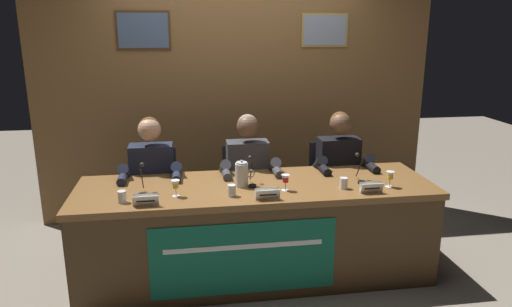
% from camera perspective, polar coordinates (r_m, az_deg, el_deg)
% --- Properties ---
extents(ground_plane, '(12.00, 12.00, 0.00)m').
position_cam_1_polar(ground_plane, '(3.99, 0.00, -14.14)').
color(ground_plane, gray).
extents(wall_back_panelled, '(3.96, 0.14, 2.60)m').
position_cam_1_polar(wall_back_panelled, '(4.82, -2.37, 7.46)').
color(wall_back_panelled, brown).
rests_on(wall_back_panelled, ground_plane).
extents(conference_table, '(2.76, 0.84, 0.76)m').
position_cam_1_polar(conference_table, '(3.66, 0.21, -7.96)').
color(conference_table, brown).
rests_on(conference_table, ground_plane).
extents(chair_left, '(0.44, 0.45, 0.90)m').
position_cam_1_polar(chair_left, '(4.33, -12.07, -5.70)').
color(chair_left, black).
rests_on(chair_left, ground_plane).
extents(panelist_left, '(0.51, 0.48, 1.22)m').
position_cam_1_polar(panelist_left, '(4.05, -12.44, -3.04)').
color(panelist_left, black).
rests_on(panelist_left, ground_plane).
extents(nameplate_left, '(0.18, 0.06, 0.08)m').
position_cam_1_polar(nameplate_left, '(3.33, -13.13, -5.51)').
color(nameplate_left, white).
rests_on(nameplate_left, conference_table).
extents(juice_glass_left, '(0.06, 0.06, 0.12)m').
position_cam_1_polar(juice_glass_left, '(3.45, -9.66, -3.79)').
color(juice_glass_left, white).
rests_on(juice_glass_left, conference_table).
extents(water_cup_left, '(0.06, 0.06, 0.08)m').
position_cam_1_polar(water_cup_left, '(3.43, -15.82, -5.11)').
color(water_cup_left, silver).
rests_on(water_cup_left, conference_table).
extents(microphone_left, '(0.06, 0.17, 0.22)m').
position_cam_1_polar(microphone_left, '(3.54, -13.54, -3.66)').
color(microphone_left, black).
rests_on(microphone_left, conference_table).
extents(chair_center, '(0.44, 0.45, 0.90)m').
position_cam_1_polar(chair_center, '(4.35, -1.20, -5.24)').
color(chair_center, black).
rests_on(chair_center, ground_plane).
extents(panelist_center, '(0.51, 0.48, 1.22)m').
position_cam_1_polar(panelist_center, '(4.07, -0.86, -2.56)').
color(panelist_center, black).
rests_on(panelist_center, ground_plane).
extents(nameplate_center, '(0.17, 0.06, 0.08)m').
position_cam_1_polar(nameplate_center, '(3.36, 1.41, -4.90)').
color(nameplate_center, white).
rests_on(nameplate_center, conference_table).
extents(juice_glass_center, '(0.06, 0.06, 0.12)m').
position_cam_1_polar(juice_glass_center, '(3.52, 3.57, -3.15)').
color(juice_glass_center, white).
rests_on(juice_glass_center, conference_table).
extents(water_cup_center, '(0.06, 0.06, 0.08)m').
position_cam_1_polar(water_cup_center, '(3.43, -2.94, -4.55)').
color(water_cup_center, silver).
rests_on(water_cup_center, conference_table).
extents(microphone_center, '(0.06, 0.17, 0.22)m').
position_cam_1_polar(microphone_center, '(3.63, -0.54, -2.76)').
color(microphone_center, black).
rests_on(microphone_center, conference_table).
extents(chair_right, '(0.44, 0.45, 0.90)m').
position_cam_1_polar(chair_right, '(4.52, 9.18, -4.63)').
color(chair_right, black).
rests_on(chair_right, ground_plane).
extents(panelist_right, '(0.51, 0.48, 1.22)m').
position_cam_1_polar(panelist_right, '(4.25, 10.14, -2.02)').
color(panelist_right, black).
rests_on(panelist_right, ground_plane).
extents(nameplate_right, '(0.17, 0.06, 0.08)m').
position_cam_1_polar(nameplate_right, '(3.59, 13.72, -4.01)').
color(nameplate_right, white).
rests_on(nameplate_right, conference_table).
extents(juice_glass_right, '(0.06, 0.06, 0.12)m').
position_cam_1_polar(juice_glass_right, '(3.73, 15.84, -2.66)').
color(juice_glass_right, white).
rests_on(juice_glass_right, conference_table).
extents(water_cup_right, '(0.06, 0.06, 0.08)m').
position_cam_1_polar(water_cup_right, '(3.64, 10.50, -3.60)').
color(water_cup_right, silver).
rests_on(water_cup_right, conference_table).
extents(microphone_right, '(0.06, 0.17, 0.22)m').
position_cam_1_polar(microphone_right, '(3.80, 12.43, -2.29)').
color(microphone_right, black).
rests_on(microphone_right, conference_table).
extents(water_pitcher_central, '(0.15, 0.10, 0.21)m').
position_cam_1_polar(water_pitcher_central, '(3.61, -1.72, -2.53)').
color(water_pitcher_central, silver).
rests_on(water_pitcher_central, conference_table).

